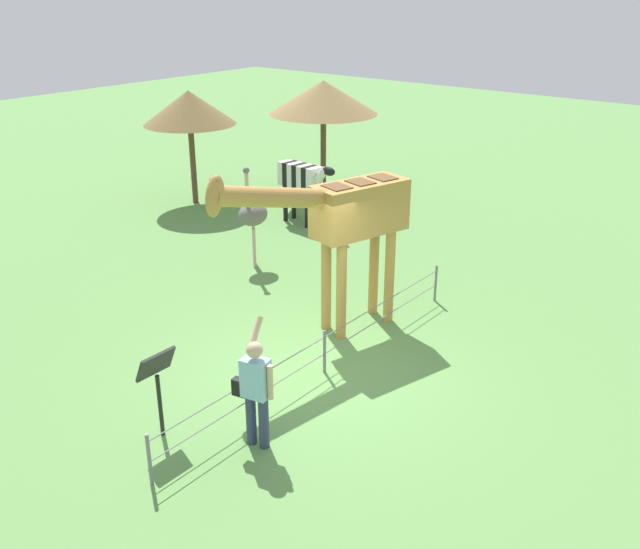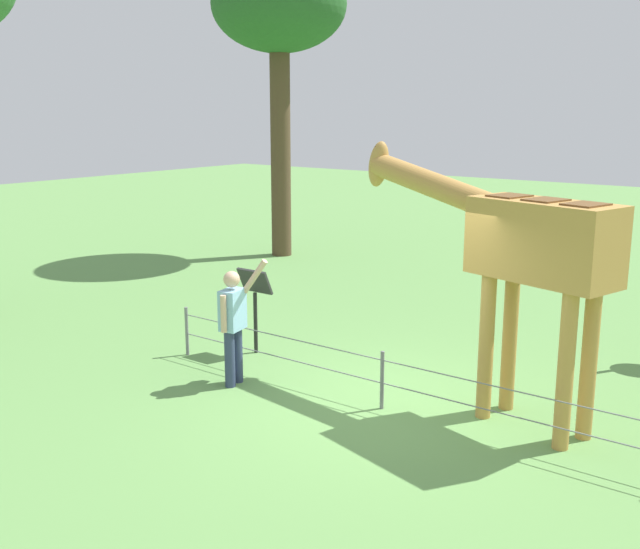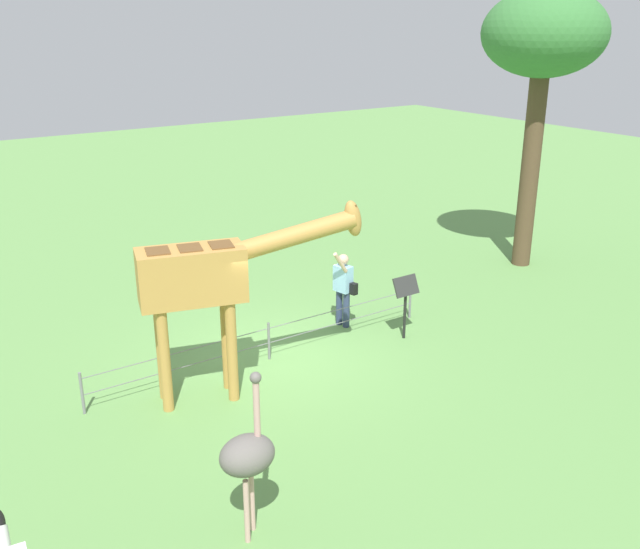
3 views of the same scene
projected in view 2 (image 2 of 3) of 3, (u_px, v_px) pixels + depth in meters
The scene contains 6 objects.
ground_plane at pixel (385, 406), 9.52m from camera, with size 60.00×60.00×0.00m, color #60934C.
giraffe at pixel (519, 246), 8.69m from camera, with size 3.80×1.47×3.27m.
visitor at pixel (234, 320), 10.09m from camera, with size 0.59×0.57×1.75m.
tree_east at pixel (279, 12), 18.00m from camera, with size 3.26×3.26×7.25m.
info_sign at pixel (255, 293), 11.40m from camera, with size 0.56×0.21×1.32m.
wire_fence at pixel (382, 378), 9.36m from camera, with size 7.05×0.05×0.75m.
Camera 2 is at (-4.70, 7.63, 3.70)m, focal length 42.26 mm.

